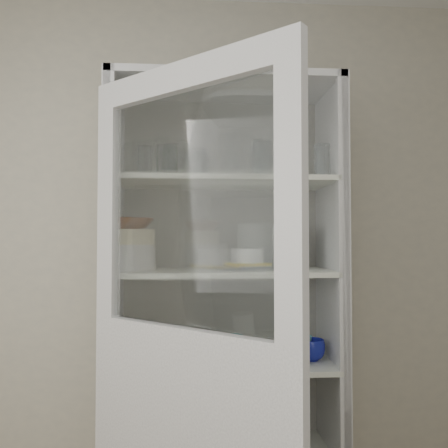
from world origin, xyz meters
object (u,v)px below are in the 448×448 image
(goblet_2, at_px, (268,167))
(white_ramekin, at_px, (247,256))
(tin_box, at_px, (230,447))
(white_canister, at_px, (177,343))
(plate_stack_front, at_px, (130,258))
(mug_teal, at_px, (302,346))
(teal_jar, at_px, (235,348))
(yellow_trivet, at_px, (247,264))
(goblet_1, at_px, (181,165))
(measuring_cups, at_px, (214,360))
(mug_blue, at_px, (312,350))
(plate_stack_back, at_px, (135,256))
(mug_white, at_px, (295,354))
(cupboard_door, at_px, (185,397))
(terracotta_bowl, at_px, (131,224))
(cream_bowl, at_px, (130,237))
(pantry_cabinet, at_px, (223,339))
(glass_platter, at_px, (247,267))
(cream_dish, at_px, (189,443))
(grey_bowl_stack, at_px, (289,247))
(goblet_3, at_px, (264,164))
(goblet_0, at_px, (190,165))

(goblet_2, distance_m, white_ramekin, 0.43)
(white_ramekin, relative_size, tin_box, 0.80)
(white_ramekin, height_order, white_canister, white_ramekin)
(plate_stack_front, bearing_deg, mug_teal, 5.52)
(teal_jar, bearing_deg, yellow_trivet, -12.41)
(goblet_1, relative_size, measuring_cups, 1.74)
(yellow_trivet, bearing_deg, mug_blue, -9.79)
(plate_stack_back, distance_m, mug_teal, 0.87)
(yellow_trivet, xyz_separation_m, mug_white, (0.18, -0.14, -0.37))
(cupboard_door, bearing_deg, goblet_2, 99.81)
(plate_stack_front, bearing_deg, yellow_trivet, 5.00)
(goblet_1, xyz_separation_m, terracotta_bowl, (-0.21, -0.15, -0.28))
(cream_bowl, bearing_deg, tin_box, 2.14)
(yellow_trivet, relative_size, white_canister, 1.11)
(pantry_cabinet, height_order, yellow_trivet, pantry_cabinet)
(plate_stack_back, xyz_separation_m, mug_white, (0.70, -0.26, -0.40))
(mug_teal, bearing_deg, white_ramekin, -163.23)
(glass_platter, xyz_separation_m, mug_white, (0.18, -0.14, -0.36))
(cream_dish, bearing_deg, white_canister, 158.73)
(white_ramekin, xyz_separation_m, grey_bowl_stack, (0.19, 0.01, 0.04))
(mug_teal, bearing_deg, measuring_cups, -153.05)
(cupboard_door, bearing_deg, teal_jar, 110.36)
(terracotta_bowl, bearing_deg, yellow_trivet, 5.00)
(goblet_1, bearing_deg, cream_dish, -67.80)
(pantry_cabinet, xyz_separation_m, plate_stack_front, (-0.41, -0.10, 0.38))
(glass_platter, bearing_deg, cream_dish, -178.34)
(grey_bowl_stack, bearing_deg, goblet_3, 149.57)
(teal_jar, bearing_deg, mug_white, -33.06)
(white_ramekin, bearing_deg, goblet_2, 32.76)
(white_ramekin, xyz_separation_m, measuring_cups, (-0.16, -0.09, -0.44))
(glass_platter, xyz_separation_m, white_ramekin, (0.00, 0.00, 0.05))
(mug_blue, distance_m, tin_box, 0.55)
(goblet_2, relative_size, plate_stack_back, 0.81)
(plate_stack_front, bearing_deg, goblet_2, 10.30)
(mug_white, distance_m, cream_dish, 0.62)
(plate_stack_front, xyz_separation_m, mug_blue, (0.79, -0.00, -0.41))
(cream_bowl, xyz_separation_m, white_canister, (0.20, 0.06, -0.47))
(terracotta_bowl, distance_m, tin_box, 1.07)
(cupboard_door, height_order, goblet_1, cupboard_door)
(plate_stack_front, relative_size, yellow_trivet, 1.36)
(cream_dish, bearing_deg, pantry_cabinet, 22.97)
(cupboard_door, xyz_separation_m, mug_white, (0.46, 0.39, 0.04))
(goblet_0, height_order, mug_white, goblet_0)
(pantry_cabinet, bearing_deg, terracotta_bowl, -165.98)
(mug_blue, bearing_deg, cupboard_door, -151.96)
(mug_blue, bearing_deg, goblet_3, 134.44)
(white_ramekin, relative_size, teal_jar, 1.54)
(yellow_trivet, distance_m, teal_jar, 0.38)
(pantry_cabinet, relative_size, cream_dish, 8.44)
(goblet_1, distance_m, mug_blue, 1.03)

